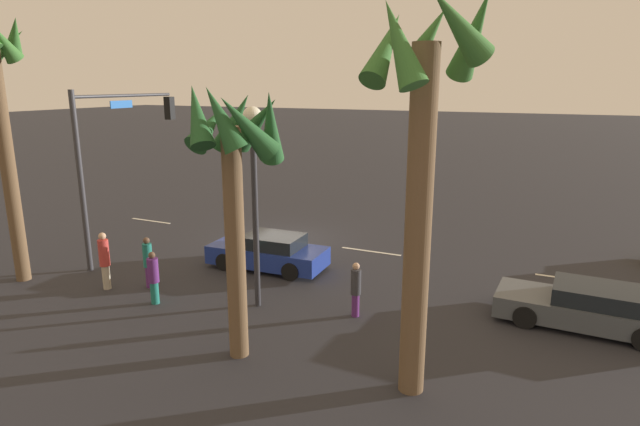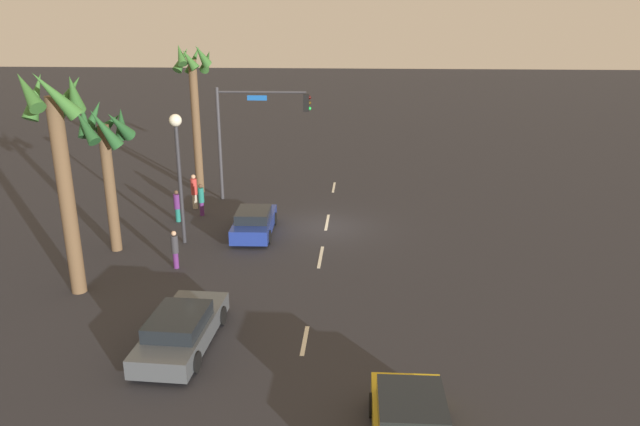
{
  "view_description": "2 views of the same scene",
  "coord_description": "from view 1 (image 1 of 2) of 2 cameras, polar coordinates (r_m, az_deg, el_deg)",
  "views": [
    {
      "loc": [
        -10.8,
        19.36,
        6.65
      ],
      "look_at": [
        -1.57,
        -0.46,
        1.25
      ],
      "focal_mm": 29.58,
      "sensor_mm": 36.0,
      "label": 1
    },
    {
      "loc": [
        -27.9,
        -1.71,
        9.79
      ],
      "look_at": [
        -1.61,
        0.21,
        1.24
      ],
      "focal_mm": 32.84,
      "sensor_mm": 36.0,
      "label": 2
    }
  ],
  "objects": [
    {
      "name": "car_0",
      "position": [
        16.67,
        26.9,
        -9.07
      ],
      "size": [
        4.72,
        2.06,
        1.23
      ],
      "color": "#474C51",
      "rests_on": "ground_plane"
    },
    {
      "name": "lane_stripe_4",
      "position": [
        27.44,
        -17.83,
        -0.81
      ],
      "size": [
        2.38,
        0.14,
        0.01
      ],
      "primitive_type": "cube",
      "color": "silver",
      "rests_on": "ground_plane"
    },
    {
      "name": "lane_stripe_1",
      "position": [
        20.47,
        24.86,
        -6.41
      ],
      "size": [
        1.86,
        0.14,
        0.01
      ],
      "primitive_type": "cube",
      "color": "silver",
      "rests_on": "ground_plane"
    },
    {
      "name": "palm_tree_0",
      "position": [
        10.73,
        11.13,
        8.6
      ],
      "size": [
        2.7,
        2.63,
        8.46
      ],
      "color": "brown",
      "rests_on": "ground_plane"
    },
    {
      "name": "car_2",
      "position": [
        19.5,
        -5.56,
        -4.26
      ],
      "size": [
        4.38,
        2.01,
        1.29
      ],
      "color": "navy",
      "rests_on": "ground_plane"
    },
    {
      "name": "pedestrian_0",
      "position": [
        17.06,
        -17.57,
        -6.57
      ],
      "size": [
        0.4,
        0.4,
        1.67
      ],
      "color": "#1E7266",
      "rests_on": "ground_plane"
    },
    {
      "name": "streetlamp",
      "position": [
        15.37,
        -7.17,
        4.71
      ],
      "size": [
        0.56,
        0.56,
        6.02
      ],
      "color": "#2D2D33",
      "rests_on": "ground_plane"
    },
    {
      "name": "lane_stripe_2",
      "position": [
        21.55,
        5.52,
        -4.15
      ],
      "size": [
        2.52,
        0.14,
        0.01
      ],
      "primitive_type": "cube",
      "color": "silver",
      "rests_on": "ground_plane"
    },
    {
      "name": "ground_plane",
      "position": [
        23.14,
        -4.02,
        -2.86
      ],
      "size": [
        220.0,
        220.0,
        0.0
      ],
      "primitive_type": "plane",
      "color": "#28282D"
    },
    {
      "name": "palm_tree_1",
      "position": [
        12.31,
        -9.08,
        5.9
      ],
      "size": [
        2.49,
        2.51,
        6.74
      ],
      "color": "brown",
      "rests_on": "ground_plane"
    },
    {
      "name": "pedestrian_3",
      "position": [
        18.42,
        -18.12,
        -4.94
      ],
      "size": [
        0.35,
        0.35,
        1.74
      ],
      "color": "#59266B",
      "rests_on": "ground_plane"
    },
    {
      "name": "lane_stripe_3",
      "position": [
        23.47,
        -5.46,
        -2.64
      ],
      "size": [
        2.53,
        0.14,
        0.01
      ],
      "primitive_type": "cube",
      "color": "silver",
      "rests_on": "ground_plane"
    },
    {
      "name": "pedestrian_2",
      "position": [
        18.73,
        -22.28,
        -4.64
      ],
      "size": [
        0.47,
        0.47,
        1.94
      ],
      "color": "#B2A58C",
      "rests_on": "ground_plane"
    },
    {
      "name": "pedestrian_1",
      "position": [
        15.44,
        3.89,
        -8.1
      ],
      "size": [
        0.34,
        0.34,
        1.65
      ],
      "color": "#59266B",
      "rests_on": "ground_plane"
    },
    {
      "name": "traffic_signal",
      "position": [
        21.38,
        -21.25,
        6.84
      ],
      "size": [
        0.36,
        5.35,
        6.44
      ],
      "color": "#38383D",
      "rests_on": "ground_plane"
    }
  ]
}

